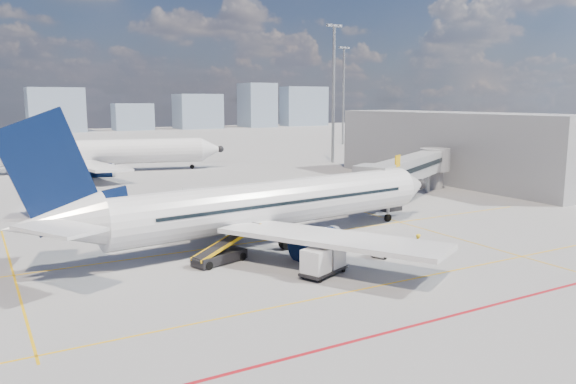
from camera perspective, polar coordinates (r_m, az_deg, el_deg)
name	(u,v)px	position (r m, az deg, el deg)	size (l,w,h in m)	color
ground	(325,263)	(41.42, 3.74, -7.21)	(420.00, 420.00, 0.00)	gray
apron_markings	(350,279)	(38.03, 6.28, -8.75)	(90.00, 35.12, 0.01)	#D79E0B
jet_bridge	(412,169)	(68.05, 12.52, 2.33)	(23.55, 15.78, 6.30)	#93969B
terminal_block	(456,147)	(85.84, 16.66, 4.42)	(10.00, 42.00, 10.00)	#93969B
floodlight_mast_ne	(333,90)	(106.56, 4.64, 10.28)	(3.20, 0.61, 25.45)	gray
floodlight_mast_far	(343,93)	(150.71, 5.66, 9.98)	(3.20, 0.61, 25.45)	gray
main_aircraft	(260,206)	(45.87, -2.82, -1.43)	(39.25, 34.14, 11.48)	silver
second_aircraft	(93,153)	(97.82, -19.24, 3.80)	(42.21, 36.27, 12.48)	silver
baggage_tug	(383,249)	(43.37, 9.65, -5.69)	(2.14, 1.72, 1.31)	silver
cargo_dolly	(324,260)	(38.31, 3.63, -6.87)	(4.00, 2.91, 2.01)	black
belt_loader	(221,254)	(41.50, -6.81, -6.30)	(6.09, 3.10, 2.46)	black
ramp_worker	(418,246)	(43.30, 13.09, -5.38)	(0.70, 0.46, 1.92)	yellow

